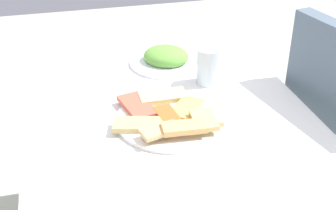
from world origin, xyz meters
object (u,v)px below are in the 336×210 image
dining_table (167,135)px  drinking_glass (208,66)px  pide_platter (170,117)px  salad_plate_greens (166,58)px

dining_table → drinking_glass: 0.24m
drinking_glass → pide_platter: bearing=-42.1°
pide_platter → drinking_glass: 0.25m
dining_table → salad_plate_greens: (-0.29, 0.07, 0.10)m
pide_platter → salad_plate_greens: 0.35m
dining_table → salad_plate_greens: bearing=166.3°
pide_platter → salad_plate_greens: bearing=167.7°
dining_table → pide_platter: bearing=-5.2°
dining_table → salad_plate_greens: 0.31m
pide_platter → salad_plate_greens: size_ratio=1.28×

